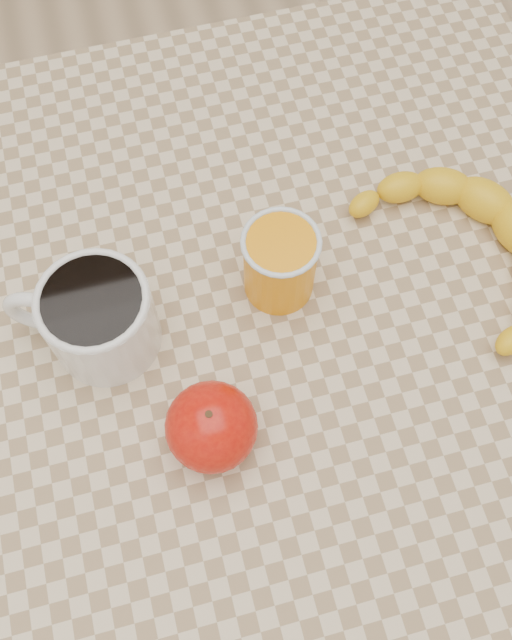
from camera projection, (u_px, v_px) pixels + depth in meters
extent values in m
plane|color=tan|center=(256.00, 484.00, 1.37)|extent=(3.00, 3.00, 0.00)
cube|color=beige|center=(256.00, 337.00, 0.71)|extent=(0.80, 0.80, 0.04)
cube|color=olive|center=(256.00, 355.00, 0.75)|extent=(0.74, 0.74, 0.06)
cylinder|color=olive|center=(400.00, 193.00, 1.22)|extent=(0.05, 0.05, 0.71)
cylinder|color=silver|center=(101.00, 320.00, 0.65)|extent=(0.13, 0.13, 0.08)
cylinder|color=black|center=(92.00, 302.00, 0.61)|extent=(0.09, 0.09, 0.01)
torus|color=silver|center=(91.00, 300.00, 0.61)|extent=(0.10, 0.10, 0.01)
torus|color=silver|center=(38.00, 312.00, 0.65)|extent=(0.06, 0.04, 0.06)
cylinder|color=orange|center=(280.00, 264.00, 0.67)|extent=(0.07, 0.07, 0.08)
torus|color=silver|center=(281.00, 242.00, 0.63)|extent=(0.07, 0.07, 0.01)
ellipsoid|color=#A40905|center=(211.00, 427.00, 0.61)|extent=(0.10, 0.10, 0.07)
cylinder|color=#382311|center=(209.00, 416.00, 0.58)|extent=(0.01, 0.01, 0.01)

